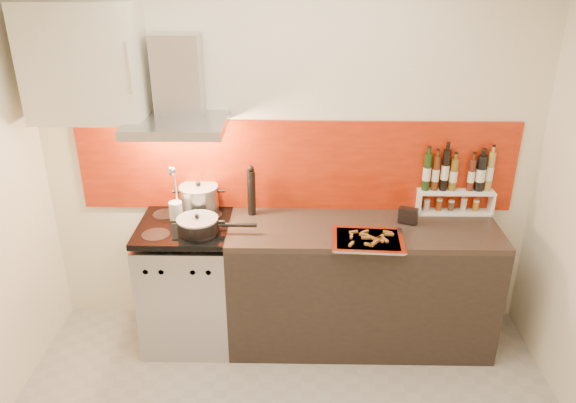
{
  "coord_description": "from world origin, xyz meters",
  "views": [
    {
      "loc": [
        0.06,
        -2.22,
        2.6
      ],
      "look_at": [
        0.0,
        0.95,
        1.15
      ],
      "focal_mm": 35.0,
      "sensor_mm": 36.0,
      "label": 1
    }
  ],
  "objects_px": {
    "pepper_mill": "(251,191)",
    "baking_tray": "(368,240)",
    "counter": "(360,284)",
    "stock_pot": "(199,199)",
    "saute_pan": "(199,225)",
    "range_stove": "(188,284)"
  },
  "relations": [
    {
      "from": "range_stove",
      "to": "stock_pot",
      "type": "distance_m",
      "value": 0.61
    },
    {
      "from": "baking_tray",
      "to": "saute_pan",
      "type": "bearing_deg",
      "value": 174.37
    },
    {
      "from": "pepper_mill",
      "to": "stock_pot",
      "type": "bearing_deg",
      "value": 178.54
    },
    {
      "from": "counter",
      "to": "baking_tray",
      "type": "xyz_separation_m",
      "value": [
        0.0,
        -0.21,
        0.47
      ]
    },
    {
      "from": "stock_pot",
      "to": "saute_pan",
      "type": "relative_size",
      "value": 0.51
    },
    {
      "from": "baking_tray",
      "to": "counter",
      "type": "bearing_deg",
      "value": 91.14
    },
    {
      "from": "counter",
      "to": "stock_pot",
      "type": "height_order",
      "value": "stock_pot"
    },
    {
      "from": "pepper_mill",
      "to": "baking_tray",
      "type": "distance_m",
      "value": 0.87
    },
    {
      "from": "saute_pan",
      "to": "baking_tray",
      "type": "height_order",
      "value": "saute_pan"
    },
    {
      "from": "counter",
      "to": "stock_pot",
      "type": "bearing_deg",
      "value": 170.22
    },
    {
      "from": "stock_pot",
      "to": "saute_pan",
      "type": "distance_m",
      "value": 0.3
    },
    {
      "from": "stock_pot",
      "to": "saute_pan",
      "type": "height_order",
      "value": "stock_pot"
    },
    {
      "from": "range_stove",
      "to": "baking_tray",
      "type": "height_order",
      "value": "baking_tray"
    },
    {
      "from": "stock_pot",
      "to": "pepper_mill",
      "type": "height_order",
      "value": "pepper_mill"
    },
    {
      "from": "counter",
      "to": "stock_pot",
      "type": "relative_size",
      "value": 6.76
    },
    {
      "from": "counter",
      "to": "stock_pot",
      "type": "xyz_separation_m",
      "value": [
        -1.12,
        0.19,
        0.56
      ]
    },
    {
      "from": "pepper_mill",
      "to": "baking_tray",
      "type": "height_order",
      "value": "pepper_mill"
    },
    {
      "from": "range_stove",
      "to": "saute_pan",
      "type": "xyz_separation_m",
      "value": [
        0.12,
        -0.1,
        0.52
      ]
    },
    {
      "from": "range_stove",
      "to": "counter",
      "type": "xyz_separation_m",
      "value": [
        1.2,
        0.0,
        0.01
      ]
    },
    {
      "from": "saute_pan",
      "to": "counter",
      "type": "bearing_deg",
      "value": 5.38
    },
    {
      "from": "stock_pot",
      "to": "baking_tray",
      "type": "height_order",
      "value": "stock_pot"
    },
    {
      "from": "baking_tray",
      "to": "range_stove",
      "type": "bearing_deg",
      "value": 170.42
    }
  ]
}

